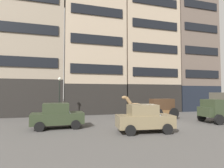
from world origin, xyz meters
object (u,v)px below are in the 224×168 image
object	(u,v)px
cargo_wagon	(162,107)
draft_horse	(134,107)
sedan_light	(57,116)
sedan_dark	(144,118)
pedestrian_officer	(63,110)
streetlamp_curbside	(59,92)
fire_hydrant_curbside	(157,111)

from	to	relation	value
cargo_wagon	draft_horse	bearing A→B (deg)	-179.96
cargo_wagon	sedan_light	bearing A→B (deg)	-167.64
cargo_wagon	sedan_dark	xyz separation A→B (m)	(-4.42, -5.10, -0.23)
draft_horse	sedan_dark	distance (m)	5.31
sedan_dark	pedestrian_officer	size ratio (longest dim) A/B	2.15
cargo_wagon	sedan_dark	world-z (taller)	cargo_wagon
streetlamp_curbside	sedan_dark	bearing A→B (deg)	-53.26
cargo_wagon	fire_hydrant_curbside	xyz separation A→B (m)	(1.18, 2.95, -0.72)
pedestrian_officer	sedan_light	bearing A→B (deg)	-97.07
fire_hydrant_curbside	sedan_light	bearing A→B (deg)	-155.29
streetlamp_curbside	fire_hydrant_curbside	distance (m)	11.35
sedan_light	fire_hydrant_curbside	world-z (taller)	sedan_light
draft_horse	streetlamp_curbside	distance (m)	7.46
sedan_dark	fire_hydrant_curbside	size ratio (longest dim) A/B	4.64
cargo_wagon	streetlamp_curbside	bearing A→B (deg)	167.12
fire_hydrant_curbside	streetlamp_curbside	bearing A→B (deg)	-176.47
draft_horse	fire_hydrant_curbside	world-z (taller)	draft_horse
sedan_dark	pedestrian_officer	xyz separation A→B (m)	(-5.13, 6.42, 0.07)
sedan_light	pedestrian_officer	bearing A→B (deg)	82.93
draft_horse	sedan_dark	xyz separation A→B (m)	(-1.47, -5.10, -0.36)
sedan_light	streetlamp_curbside	size ratio (longest dim) A/B	0.91
sedan_light	streetlamp_curbside	bearing A→B (deg)	89.09
cargo_wagon	sedan_light	world-z (taller)	cargo_wagon
cargo_wagon	streetlamp_curbside	xyz separation A→B (m)	(-9.92, 2.27, 1.52)
draft_horse	pedestrian_officer	world-z (taller)	draft_horse
pedestrian_officer	cargo_wagon	bearing A→B (deg)	-7.91
draft_horse	pedestrian_officer	xyz separation A→B (m)	(-6.60, 1.33, -0.29)
sedan_light	fire_hydrant_curbside	distance (m)	12.31
sedan_light	draft_horse	bearing A→B (deg)	17.26
cargo_wagon	sedan_dark	bearing A→B (deg)	-130.92
sedan_light	streetlamp_curbside	distance (m)	4.79
sedan_light	cargo_wagon	bearing A→B (deg)	12.36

